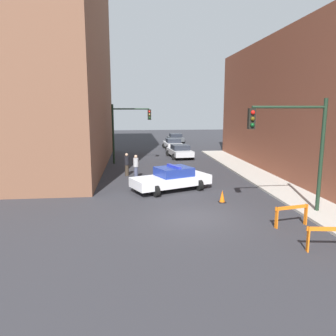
{
  "coord_description": "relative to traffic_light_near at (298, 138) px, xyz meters",
  "views": [
    {
      "loc": [
        -2.7,
        -13.97,
        4.88
      ],
      "look_at": [
        -0.47,
        6.67,
        1.07
      ],
      "focal_mm": 35.0,
      "sensor_mm": 36.0,
      "label": 1
    }
  ],
  "objects": [
    {
      "name": "sidewalk_right",
      "position": [
        1.47,
        -0.03,
        -3.47
      ],
      "size": [
        2.4,
        44.0,
        0.12
      ],
      "color": "#B2ADA3",
      "rests_on": "ground_plane"
    },
    {
      "name": "barrier_mid",
      "position": [
        -0.92,
        -1.61,
        -2.91
      ],
      "size": [
        1.58,
        0.44,
        0.9
      ],
      "rotation": [
        0.0,
        0.0,
        0.19
      ],
      "color": "orange",
      "rests_on": "ground_plane"
    },
    {
      "name": "pedestrian_corner",
      "position": [
        -7.89,
        9.64,
        -2.67
      ],
      "size": [
        0.38,
        0.38,
        1.66
      ],
      "rotation": [
        0.0,
        0.0,
        3.18
      ],
      "color": "#382D23",
      "rests_on": "ground_plane"
    },
    {
      "name": "pedestrian_crossing",
      "position": [
        -7.24,
        8.69,
        -2.67
      ],
      "size": [
        0.42,
        0.42,
        1.66
      ],
      "rotation": [
        0.0,
        0.0,
        4.89
      ],
      "color": "#474C66",
      "rests_on": "ground_plane"
    },
    {
      "name": "parked_car_near",
      "position": [
        -2.8,
        17.93,
        -2.86
      ],
      "size": [
        2.56,
        4.46,
        1.31
      ],
      "rotation": [
        0.0,
        0.0,
        0.1
      ],
      "color": "silver",
      "rests_on": "ground_plane"
    },
    {
      "name": "traffic_cone",
      "position": [
        -2.82,
        2.16,
        -3.21
      ],
      "size": [
        0.36,
        0.36,
        0.66
      ],
      "color": "black",
      "rests_on": "ground_plane"
    },
    {
      "name": "ground_plane",
      "position": [
        -4.73,
        -0.03,
        -3.53
      ],
      "size": [
        120.0,
        120.0,
        0.0
      ],
      "primitive_type": "plane",
      "color": "#2D2D33"
    },
    {
      "name": "traffic_light_near",
      "position": [
        0.0,
        0.0,
        0.0
      ],
      "size": [
        3.64,
        0.35,
        5.2
      ],
      "color": "black",
      "rests_on": "sidewalk_right"
    },
    {
      "name": "building_corner_left",
      "position": [
        -16.73,
        13.97,
        9.0
      ],
      "size": [
        14.0,
        20.0,
        25.05
      ],
      "color": "brown",
      "rests_on": "ground_plane"
    },
    {
      "name": "barrier_front",
      "position": [
        -0.8,
        -4.1,
        -2.91
      ],
      "size": [
        1.59,
        0.37,
        0.9
      ],
      "rotation": [
        0.0,
        0.0,
        -0.14
      ],
      "color": "orange",
      "rests_on": "ground_plane"
    },
    {
      "name": "traffic_light_far",
      "position": [
        -8.03,
        15.12,
        -0.13
      ],
      "size": [
        3.44,
        0.35,
        5.2
      ],
      "color": "black",
      "rests_on": "ground_plane"
    },
    {
      "name": "police_car",
      "position": [
        -5.14,
        5.0,
        -2.81
      ],
      "size": [
        5.05,
        3.56,
        1.52
      ],
      "rotation": [
        0.0,
        0.0,
        1.98
      ],
      "color": "white",
      "rests_on": "ground_plane"
    },
    {
      "name": "parked_car_far",
      "position": [
        -1.38,
        32.1,
        -2.86
      ],
      "size": [
        2.41,
        4.38,
        1.31
      ],
      "rotation": [
        0.0,
        0.0,
        0.05
      ],
      "color": "#474C51",
      "rests_on": "ground_plane"
    },
    {
      "name": "parked_car_mid",
      "position": [
        -2.65,
        24.61,
        -2.86
      ],
      "size": [
        2.41,
        4.38,
        1.31
      ],
      "rotation": [
        0.0,
        0.0,
        0.05
      ],
      "color": "silver",
      "rests_on": "ground_plane"
    }
  ]
}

